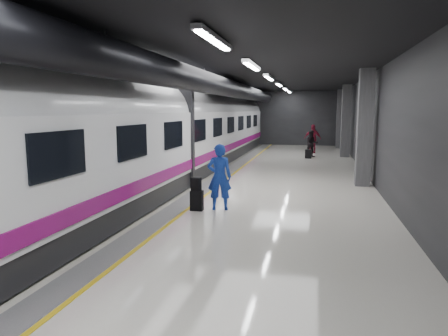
# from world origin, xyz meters

# --- Properties ---
(ground) EXTENTS (40.00, 40.00, 0.00)m
(ground) POSITION_xyz_m (0.00, 0.00, 0.00)
(ground) COLOR silver
(ground) RESTS_ON ground
(platform_hall) EXTENTS (10.02, 40.02, 4.51)m
(platform_hall) POSITION_xyz_m (-0.29, 0.96, 3.54)
(platform_hall) COLOR black
(platform_hall) RESTS_ON ground
(train) EXTENTS (3.05, 38.00, 4.05)m
(train) POSITION_xyz_m (-3.25, -0.00, 2.07)
(train) COLOR black
(train) RESTS_ON ground
(traveler_main) EXTENTS (0.79, 0.59, 1.97)m
(traveler_main) POSITION_xyz_m (-0.02, -2.97, 0.98)
(traveler_main) COLOR #1942BC
(traveler_main) RESTS_ON ground
(suitcase_main) EXTENTS (0.37, 0.23, 0.60)m
(suitcase_main) POSITION_xyz_m (-0.65, -3.23, 0.30)
(suitcase_main) COLOR black
(suitcase_main) RESTS_ON ground
(shoulder_bag) EXTENTS (0.32, 0.22, 0.39)m
(shoulder_bag) POSITION_xyz_m (-0.67, -3.25, 0.79)
(shoulder_bag) COLOR black
(shoulder_bag) RESTS_ON suitcase_main
(traveler_far_a) EXTENTS (0.92, 0.78, 1.69)m
(traveler_far_a) POSITION_xyz_m (2.50, 11.42, 0.84)
(traveler_far_a) COLOR black
(traveler_far_a) RESTS_ON ground
(traveler_far_b) EXTENTS (1.19, 0.58, 1.96)m
(traveler_far_b) POSITION_xyz_m (2.53, 13.94, 0.98)
(traveler_far_b) COLOR maroon
(traveler_far_b) RESTS_ON ground
(suitcase_far) EXTENTS (0.39, 0.27, 0.55)m
(suitcase_far) POSITION_xyz_m (2.32, 10.61, 0.27)
(suitcase_far) COLOR black
(suitcase_far) RESTS_ON ground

